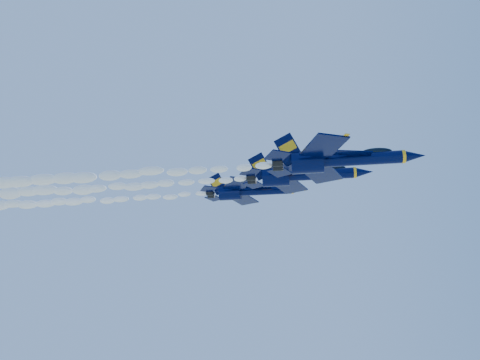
# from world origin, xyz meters

# --- Properties ---
(jet_lead) EXTENTS (18.19, 14.92, 6.76)m
(jet_lead) POSITION_xyz_m (14.20, -14.18, 148.41)
(jet_lead) COLOR black
(smoke_trail_jet_lead) EXTENTS (41.03, 1.88, 1.69)m
(smoke_trail_jet_lead) POSITION_xyz_m (-14.09, -14.18, 148.03)
(smoke_trail_jet_lead) COLOR white
(jet_second) EXTENTS (19.00, 15.59, 7.06)m
(jet_second) POSITION_xyz_m (9.73, -0.55, 152.23)
(jet_second) COLOR black
(smoke_trail_jet_second) EXTENTS (41.03, 1.97, 1.77)m
(smoke_trail_jet_second) POSITION_xyz_m (-18.91, -0.55, 151.84)
(smoke_trail_jet_second) COLOR white
(jet_third) EXTENTS (17.17, 14.08, 6.38)m
(jet_third) POSITION_xyz_m (0.99, 7.48, 153.03)
(jet_third) COLOR black
(smoke_trail_jet_third) EXTENTS (41.03, 1.78, 1.60)m
(smoke_trail_jet_third) POSITION_xyz_m (-26.87, 7.48, 152.66)
(smoke_trail_jet_third) COLOR white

